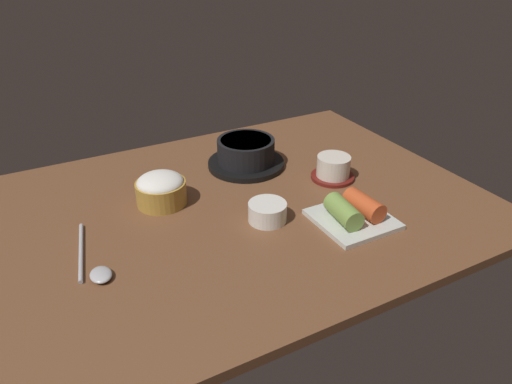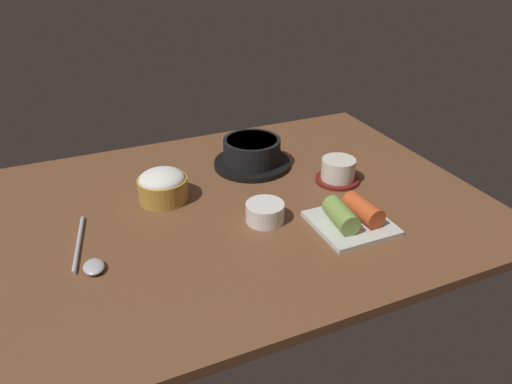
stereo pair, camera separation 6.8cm
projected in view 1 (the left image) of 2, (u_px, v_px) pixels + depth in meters
dining_table at (243, 206)px, 102.04cm from camera, size 100.00×76.00×2.00cm
stone_pot at (246, 154)px, 115.02cm from camera, size 18.46×18.46×7.00cm
rice_bowl at (161, 189)px, 99.67cm from camera, size 10.54×10.54×6.80cm
tea_cup_with_saucer at (334, 169)px, 109.50cm from camera, size 10.01×10.01×5.53cm
banchan_cup_center at (267, 211)px, 94.50cm from camera, size 7.68×7.68×3.86cm
kimchi_plate at (353, 213)px, 94.12cm from camera, size 14.44×14.44×5.12cm
spoon at (94, 266)px, 81.77cm from camera, size 5.52×19.83×1.35cm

